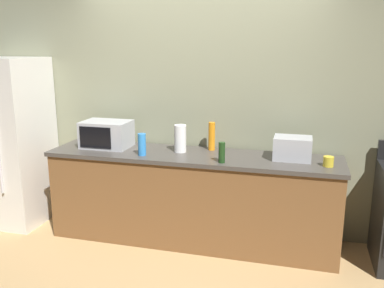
{
  "coord_description": "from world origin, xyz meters",
  "views": [
    {
      "loc": [
        1.01,
        -3.35,
        1.94
      ],
      "look_at": [
        0.0,
        0.4,
        1.0
      ],
      "focal_mm": 38.88,
      "sensor_mm": 36.0,
      "label": 1
    }
  ],
  "objects_px": {
    "microwave": "(107,134)",
    "toaster_oven": "(293,148)",
    "bottle_wine": "(222,152)",
    "mug_yellow": "(328,162)",
    "bottle_spray_cleaner": "(142,145)",
    "paper_towel_roll": "(180,139)",
    "bottle_dish_soap": "(212,136)",
    "refrigerator": "(11,141)"
  },
  "relations": [
    {
      "from": "microwave",
      "to": "toaster_oven",
      "type": "bearing_deg",
      "value": 0.38
    },
    {
      "from": "bottle_wine",
      "to": "mug_yellow",
      "type": "xyz_separation_m",
      "value": [
        0.92,
        0.12,
        -0.05
      ]
    },
    {
      "from": "microwave",
      "to": "bottle_spray_cleaner",
      "type": "relative_size",
      "value": 2.27
    },
    {
      "from": "microwave",
      "to": "bottle_wine",
      "type": "bearing_deg",
      "value": -11.94
    },
    {
      "from": "bottle_wine",
      "to": "mug_yellow",
      "type": "distance_m",
      "value": 0.93
    },
    {
      "from": "toaster_oven",
      "to": "paper_towel_roll",
      "type": "relative_size",
      "value": 1.26
    },
    {
      "from": "bottle_spray_cleaner",
      "to": "bottle_dish_soap",
      "type": "xyz_separation_m",
      "value": [
        0.6,
        0.37,
        0.04
      ]
    },
    {
      "from": "bottle_spray_cleaner",
      "to": "bottle_wine",
      "type": "bearing_deg",
      "value": -3.73
    },
    {
      "from": "paper_towel_roll",
      "to": "mug_yellow",
      "type": "height_order",
      "value": "paper_towel_roll"
    },
    {
      "from": "bottle_dish_soap",
      "to": "mug_yellow",
      "type": "bearing_deg",
      "value": -15.21
    },
    {
      "from": "refrigerator",
      "to": "toaster_oven",
      "type": "distance_m",
      "value": 2.99
    },
    {
      "from": "toaster_oven",
      "to": "bottle_spray_cleaner",
      "type": "distance_m",
      "value": 1.41
    },
    {
      "from": "microwave",
      "to": "bottle_dish_soap",
      "type": "distance_m",
      "value": 1.08
    },
    {
      "from": "bottle_spray_cleaner",
      "to": "microwave",
      "type": "bearing_deg",
      "value": 155.62
    },
    {
      "from": "bottle_spray_cleaner",
      "to": "bottle_wine",
      "type": "height_order",
      "value": "bottle_spray_cleaner"
    },
    {
      "from": "paper_towel_roll",
      "to": "bottle_spray_cleaner",
      "type": "bearing_deg",
      "value": -145.56
    },
    {
      "from": "paper_towel_roll",
      "to": "bottle_dish_soap",
      "type": "relative_size",
      "value": 0.96
    },
    {
      "from": "microwave",
      "to": "paper_towel_roll",
      "type": "distance_m",
      "value": 0.79
    },
    {
      "from": "toaster_oven",
      "to": "bottle_spray_cleaner",
      "type": "relative_size",
      "value": 1.61
    },
    {
      "from": "refrigerator",
      "to": "bottle_spray_cleaner",
      "type": "height_order",
      "value": "refrigerator"
    },
    {
      "from": "toaster_oven",
      "to": "mug_yellow",
      "type": "xyz_separation_m",
      "value": [
        0.31,
        -0.15,
        -0.06
      ]
    },
    {
      "from": "bottle_dish_soap",
      "to": "paper_towel_roll",
      "type": "bearing_deg",
      "value": -151.11
    },
    {
      "from": "bottle_spray_cleaner",
      "to": "mug_yellow",
      "type": "relative_size",
      "value": 2.35
    },
    {
      "from": "paper_towel_roll",
      "to": "bottle_spray_cleaner",
      "type": "relative_size",
      "value": 1.28
    },
    {
      "from": "toaster_oven",
      "to": "paper_towel_roll",
      "type": "xyz_separation_m",
      "value": [
        -1.07,
        -0.01,
        0.03
      ]
    },
    {
      "from": "refrigerator",
      "to": "paper_towel_roll",
      "type": "height_order",
      "value": "refrigerator"
    },
    {
      "from": "microwave",
      "to": "toaster_oven",
      "type": "height_order",
      "value": "microwave"
    },
    {
      "from": "bottle_spray_cleaner",
      "to": "mug_yellow",
      "type": "bearing_deg",
      "value": 2.42
    },
    {
      "from": "bottle_wine",
      "to": "refrigerator",
      "type": "bearing_deg",
      "value": 174.79
    },
    {
      "from": "toaster_oven",
      "to": "microwave",
      "type": "bearing_deg",
      "value": -179.62
    },
    {
      "from": "bottle_wine",
      "to": "mug_yellow",
      "type": "height_order",
      "value": "bottle_wine"
    },
    {
      "from": "refrigerator",
      "to": "microwave",
      "type": "height_order",
      "value": "refrigerator"
    },
    {
      "from": "paper_towel_roll",
      "to": "mug_yellow",
      "type": "relative_size",
      "value": 3.0
    },
    {
      "from": "bottle_dish_soap",
      "to": "bottle_spray_cleaner",
      "type": "bearing_deg",
      "value": -148.09
    },
    {
      "from": "bottle_dish_soap",
      "to": "toaster_oven",
      "type": "bearing_deg",
      "value": -10.4
    },
    {
      "from": "bottle_wine",
      "to": "toaster_oven",
      "type": "bearing_deg",
      "value": 24.61
    },
    {
      "from": "refrigerator",
      "to": "mug_yellow",
      "type": "bearing_deg",
      "value": -1.64
    },
    {
      "from": "refrigerator",
      "to": "bottle_dish_soap",
      "type": "bearing_deg",
      "value": 5.34
    },
    {
      "from": "refrigerator",
      "to": "paper_towel_roll",
      "type": "distance_m",
      "value": 1.92
    },
    {
      "from": "microwave",
      "to": "paper_towel_roll",
      "type": "relative_size",
      "value": 1.78
    },
    {
      "from": "microwave",
      "to": "bottle_dish_soap",
      "type": "xyz_separation_m",
      "value": [
        1.07,
        0.16,
        0.01
      ]
    },
    {
      "from": "paper_towel_roll",
      "to": "microwave",
      "type": "bearing_deg",
      "value": -179.84
    }
  ]
}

